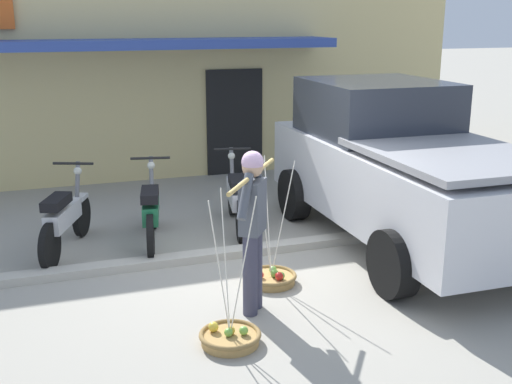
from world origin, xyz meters
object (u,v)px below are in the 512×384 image
(fruit_basket_right_side, at_px, (230,336))
(parked_truck, at_px, (398,167))
(motorcycle_third_in_row, at_px, (236,198))
(fruit_basket_left_side, at_px, (272,277))
(fruit_vendor, at_px, (253,221))
(motorcycle_nearest_shop, at_px, (65,219))
(motorcycle_second_in_row, at_px, (151,211))

(fruit_basket_right_side, height_order, parked_truck, parked_truck)
(motorcycle_third_in_row, distance_m, parked_truck, 2.30)
(fruit_basket_left_side, height_order, fruit_basket_right_side, same)
(fruit_vendor, height_order, fruit_basket_left_side, fruit_vendor)
(fruit_basket_left_side, bearing_deg, fruit_basket_right_side, -125.91)
(motorcycle_third_in_row, xyz_separation_m, parked_truck, (1.89, -1.18, 0.58))
(motorcycle_nearest_shop, bearing_deg, motorcycle_third_in_row, 4.91)
(motorcycle_nearest_shop, height_order, motorcycle_third_in_row, same)
(fruit_basket_left_side, xyz_separation_m, motorcycle_nearest_shop, (-2.15, 1.81, 0.37))
(motorcycle_nearest_shop, bearing_deg, parked_truck, -12.97)
(motorcycle_nearest_shop, distance_m, motorcycle_third_in_row, 2.37)
(fruit_basket_right_side, xyz_separation_m, motorcycle_second_in_row, (-0.19, 2.96, 0.38))
(motorcycle_nearest_shop, height_order, motorcycle_second_in_row, same)
(motorcycle_second_in_row, relative_size, motorcycle_third_in_row, 1.00)
(fruit_vendor, relative_size, fruit_basket_left_side, 1.17)
(fruit_basket_left_side, distance_m, motorcycle_third_in_row, 2.06)
(fruit_basket_left_side, relative_size, motorcycle_nearest_shop, 0.84)
(fruit_basket_right_side, height_order, motorcycle_nearest_shop, fruit_basket_right_side)
(motorcycle_second_in_row, xyz_separation_m, parked_truck, (3.15, -0.95, 0.58))
(fruit_basket_left_side, relative_size, fruit_basket_right_side, 1.00)
(fruit_vendor, height_order, parked_truck, parked_truck)
(fruit_basket_left_side, bearing_deg, fruit_vendor, -126.00)
(fruit_vendor, bearing_deg, parked_truck, 29.39)
(fruit_basket_left_side, xyz_separation_m, motorcycle_second_in_row, (-1.05, 1.78, 0.37))
(motorcycle_third_in_row, bearing_deg, fruit_basket_right_side, -108.36)
(fruit_basket_left_side, height_order, motorcycle_third_in_row, fruit_basket_left_side)
(motorcycle_nearest_shop, height_order, parked_truck, parked_truck)
(motorcycle_nearest_shop, relative_size, parked_truck, 0.36)
(motorcycle_nearest_shop, distance_m, motorcycle_second_in_row, 1.11)
(fruit_vendor, relative_size, motorcycle_second_in_row, 0.94)
(fruit_vendor, height_order, motorcycle_nearest_shop, fruit_vendor)
(fruit_vendor, distance_m, fruit_basket_right_side, 1.16)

